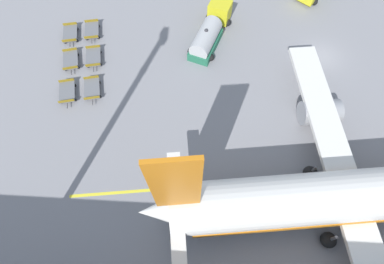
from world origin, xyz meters
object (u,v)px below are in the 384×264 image
(fuel_tanker_secondary, at_px, (209,33))
(baggage_dolly_row_mid_a_col_b, at_px, (93,57))
(baggage_dolly_row_mid_a_col_c, at_px, (92,89))
(baggage_dolly_row_mid_a_col_a, at_px, (92,30))
(airplane, at_px, (363,195))
(baggage_dolly_row_near_col_a, at_px, (70,34))
(baggage_dolly_row_near_col_c, at_px, (67,92))
(baggage_dolly_row_near_col_b, at_px, (71,60))

(fuel_tanker_secondary, height_order, baggage_dolly_row_mid_a_col_b, fuel_tanker_secondary)
(baggage_dolly_row_mid_a_col_c, bearing_deg, baggage_dolly_row_mid_a_col_a, -168.09)
(airplane, relative_size, baggage_dolly_row_mid_a_col_c, 10.35)
(fuel_tanker_secondary, xyz_separation_m, baggage_dolly_row_mid_a_col_b, (3.74, -13.44, -0.79))
(baggage_dolly_row_near_col_a, distance_m, baggage_dolly_row_mid_a_col_b, 5.06)
(baggage_dolly_row_mid_a_col_a, bearing_deg, airplane, 54.35)
(airplane, bearing_deg, baggage_dolly_row_near_col_c, -110.46)
(baggage_dolly_row_mid_a_col_a, relative_size, baggage_dolly_row_mid_a_col_c, 1.00)
(baggage_dolly_row_near_col_a, xyz_separation_m, baggage_dolly_row_mid_a_col_c, (8.01, 4.38, 0.00))
(baggage_dolly_row_near_col_b, xyz_separation_m, baggage_dolly_row_near_col_c, (4.45, 0.68, 0.00))
(baggage_dolly_row_near_col_b, height_order, baggage_dolly_row_mid_a_col_a, same)
(fuel_tanker_secondary, distance_m, baggage_dolly_row_mid_a_col_b, 13.97)
(airplane, xyz_separation_m, baggage_dolly_row_near_col_b, (-15.11, -29.25, -2.71))
(fuel_tanker_secondary, distance_m, baggage_dolly_row_near_col_c, 17.67)
(baggage_dolly_row_near_col_a, relative_size, baggage_dolly_row_mid_a_col_c, 1.00)
(baggage_dolly_row_near_col_a, bearing_deg, baggage_dolly_row_mid_a_col_b, 45.56)
(baggage_dolly_row_near_col_b, relative_size, baggage_dolly_row_mid_a_col_b, 1.00)
(fuel_tanker_secondary, height_order, baggage_dolly_row_mid_a_col_a, fuel_tanker_secondary)
(baggage_dolly_row_near_col_b, bearing_deg, fuel_tanker_secondary, 105.09)
(fuel_tanker_secondary, bearing_deg, baggage_dolly_row_mid_a_col_a, -91.90)
(baggage_dolly_row_near_col_b, relative_size, baggage_dolly_row_mid_a_col_a, 1.00)
(airplane, height_order, baggage_dolly_row_near_col_c, airplane)
(baggage_dolly_row_near_col_b, xyz_separation_m, baggage_dolly_row_mid_a_col_a, (-4.79, 1.50, 0.00))
(airplane, relative_size, baggage_dolly_row_near_col_c, 10.35)
(fuel_tanker_secondary, height_order, baggage_dolly_row_mid_a_col_c, fuel_tanker_secondary)
(baggage_dolly_row_near_col_c, bearing_deg, airplane, 69.54)
(fuel_tanker_secondary, relative_size, baggage_dolly_row_near_col_c, 2.44)
(baggage_dolly_row_mid_a_col_c, bearing_deg, baggage_dolly_row_near_col_c, -77.91)
(baggage_dolly_row_near_col_b, height_order, baggage_dolly_row_mid_a_col_b, same)
(airplane, distance_m, baggage_dolly_row_mid_a_col_b, 31.07)
(airplane, height_order, baggage_dolly_row_mid_a_col_a, airplane)
(fuel_tanker_secondary, relative_size, baggage_dolly_row_near_col_b, 2.44)
(baggage_dolly_row_near_col_a, relative_size, baggage_dolly_row_near_col_b, 1.00)
(baggage_dolly_row_near_col_a, bearing_deg, baggage_dolly_row_mid_a_col_c, 28.66)
(baggage_dolly_row_near_col_a, distance_m, baggage_dolly_row_near_col_c, 8.75)
(baggage_dolly_row_near_col_c, bearing_deg, baggage_dolly_row_mid_a_col_a, 174.96)
(baggage_dolly_row_mid_a_col_a, bearing_deg, baggage_dolly_row_near_col_a, -75.17)
(baggage_dolly_row_near_col_b, height_order, baggage_dolly_row_mid_a_col_c, same)
(baggage_dolly_row_near_col_a, height_order, baggage_dolly_row_near_col_b, same)
(fuel_tanker_secondary, xyz_separation_m, baggage_dolly_row_near_col_b, (4.31, -16.01, -0.79))
(baggage_dolly_row_mid_a_col_b, bearing_deg, baggage_dolly_row_near_col_b, -77.31)
(baggage_dolly_row_near_col_b, distance_m, baggage_dolly_row_mid_a_col_b, 2.63)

